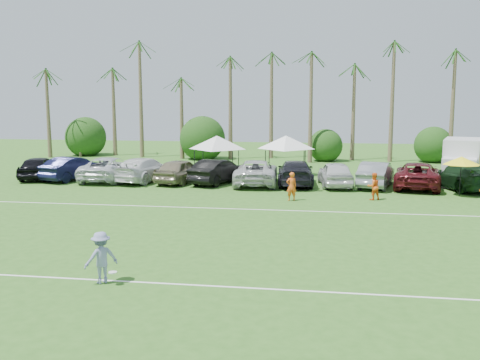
# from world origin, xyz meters

# --- Properties ---
(ground) EXTENTS (120.00, 120.00, 0.00)m
(ground) POSITION_xyz_m (0.00, 0.00, 0.00)
(ground) COLOR #2F611D
(ground) RESTS_ON ground
(field_lines) EXTENTS (80.00, 12.10, 0.01)m
(field_lines) POSITION_xyz_m (0.00, 8.00, 0.01)
(field_lines) COLOR white
(field_lines) RESTS_ON ground
(palm_tree_0) EXTENTS (2.40, 2.40, 8.90)m
(palm_tree_0) POSITION_xyz_m (-22.00, 38.00, 7.48)
(palm_tree_0) COLOR brown
(palm_tree_0) RESTS_ON ground
(palm_tree_1) EXTENTS (2.40, 2.40, 9.90)m
(palm_tree_1) POSITION_xyz_m (-17.00, 38.00, 8.35)
(palm_tree_1) COLOR brown
(palm_tree_1) RESTS_ON ground
(palm_tree_2) EXTENTS (2.40, 2.40, 10.90)m
(palm_tree_2) POSITION_xyz_m (-12.00, 38.00, 9.21)
(palm_tree_2) COLOR brown
(palm_tree_2) RESTS_ON ground
(palm_tree_3) EXTENTS (2.40, 2.40, 11.90)m
(palm_tree_3) POSITION_xyz_m (-8.00, 38.00, 10.06)
(palm_tree_3) COLOR brown
(palm_tree_3) RESTS_ON ground
(palm_tree_4) EXTENTS (2.40, 2.40, 8.90)m
(palm_tree_4) POSITION_xyz_m (-4.00, 38.00, 7.48)
(palm_tree_4) COLOR brown
(palm_tree_4) RESTS_ON ground
(palm_tree_5) EXTENTS (2.40, 2.40, 9.90)m
(palm_tree_5) POSITION_xyz_m (0.00, 38.00, 8.35)
(palm_tree_5) COLOR brown
(palm_tree_5) RESTS_ON ground
(palm_tree_6) EXTENTS (2.40, 2.40, 10.90)m
(palm_tree_6) POSITION_xyz_m (4.00, 38.00, 9.21)
(palm_tree_6) COLOR brown
(palm_tree_6) RESTS_ON ground
(palm_tree_7) EXTENTS (2.40, 2.40, 11.90)m
(palm_tree_7) POSITION_xyz_m (8.00, 38.00, 10.06)
(palm_tree_7) COLOR brown
(palm_tree_7) RESTS_ON ground
(palm_tree_8) EXTENTS (2.40, 2.40, 8.90)m
(palm_tree_8) POSITION_xyz_m (13.00, 38.00, 7.48)
(palm_tree_8) COLOR brown
(palm_tree_8) RESTS_ON ground
(palm_tree_9) EXTENTS (2.40, 2.40, 9.90)m
(palm_tree_9) POSITION_xyz_m (18.00, 38.00, 8.35)
(palm_tree_9) COLOR brown
(palm_tree_9) RESTS_ON ground
(bush_tree_0) EXTENTS (4.00, 4.00, 4.00)m
(bush_tree_0) POSITION_xyz_m (-19.00, 39.00, 1.80)
(bush_tree_0) COLOR brown
(bush_tree_0) RESTS_ON ground
(bush_tree_1) EXTENTS (4.00, 4.00, 4.00)m
(bush_tree_1) POSITION_xyz_m (-6.00, 39.00, 1.80)
(bush_tree_1) COLOR brown
(bush_tree_1) RESTS_ON ground
(bush_tree_2) EXTENTS (4.00, 4.00, 4.00)m
(bush_tree_2) POSITION_xyz_m (6.00, 39.00, 1.80)
(bush_tree_2) COLOR brown
(bush_tree_2) RESTS_ON ground
(bush_tree_3) EXTENTS (4.00, 4.00, 4.00)m
(bush_tree_3) POSITION_xyz_m (16.00, 39.00, 1.80)
(bush_tree_3) COLOR brown
(bush_tree_3) RESTS_ON ground
(sideline_player_a) EXTENTS (0.71, 0.59, 1.68)m
(sideline_player_a) POSITION_xyz_m (3.94, 16.90, 0.84)
(sideline_player_a) COLOR orange
(sideline_player_a) RESTS_ON ground
(sideline_player_b) EXTENTS (0.96, 0.88, 1.61)m
(sideline_player_b) POSITION_xyz_m (8.67, 17.84, 0.80)
(sideline_player_b) COLOR orange
(sideline_player_b) RESTS_ON ground
(box_truck) EXTENTS (3.82, 6.35, 3.07)m
(box_truck) POSITION_xyz_m (15.36, 25.47, 1.64)
(box_truck) COLOR silver
(box_truck) RESTS_ON ground
(canopy_tent_left) EXTENTS (4.46, 4.46, 3.61)m
(canopy_tent_left) POSITION_xyz_m (-2.32, 26.42, 3.09)
(canopy_tent_left) COLOR black
(canopy_tent_left) RESTS_ON ground
(canopy_tent_right) EXTENTS (4.45, 4.45, 3.60)m
(canopy_tent_right) POSITION_xyz_m (2.90, 27.49, 3.08)
(canopy_tent_right) COLOR black
(canopy_tent_right) RESTS_ON ground
(market_umbrella) EXTENTS (2.19, 2.19, 2.44)m
(market_umbrella) POSITION_xyz_m (13.97, 19.84, 2.19)
(market_umbrella) COLOR black
(market_umbrella) RESTS_ON ground
(frisbee_player) EXTENTS (1.22, 1.19, 1.68)m
(frisbee_player) POSITION_xyz_m (-1.25, 1.78, 0.84)
(frisbee_player) COLOR #7F85B4
(frisbee_player) RESTS_ON ground
(parked_car_0) EXTENTS (3.01, 5.33, 1.71)m
(parked_car_0) POSITION_xyz_m (-15.04, 22.74, 0.85)
(parked_car_0) COLOR black
(parked_car_0) RESTS_ON ground
(parked_car_1) EXTENTS (3.29, 5.49, 1.71)m
(parked_car_1) POSITION_xyz_m (-12.34, 22.68, 0.85)
(parked_car_1) COLOR black
(parked_car_1) RESTS_ON ground
(parked_car_2) EXTENTS (3.03, 6.24, 1.71)m
(parked_car_2) POSITION_xyz_m (-9.64, 22.82, 0.85)
(parked_car_2) COLOR silver
(parked_car_2) RESTS_ON ground
(parked_car_3) EXTENTS (3.65, 6.28, 1.71)m
(parked_car_3) POSITION_xyz_m (-6.93, 22.76, 0.85)
(parked_car_3) COLOR silver
(parked_car_3) RESTS_ON ground
(parked_car_4) EXTENTS (3.07, 5.34, 1.71)m
(parked_car_4) POSITION_xyz_m (-4.23, 22.54, 0.85)
(parked_car_4) COLOR gray
(parked_car_4) RESTS_ON ground
(parked_car_5) EXTENTS (3.48, 5.49, 1.71)m
(parked_car_5) POSITION_xyz_m (-1.53, 22.58, 0.85)
(parked_car_5) COLOR black
(parked_car_5) RESTS_ON ground
(parked_car_6) EXTENTS (3.25, 6.33, 1.71)m
(parked_car_6) POSITION_xyz_m (1.17, 22.56, 0.85)
(parked_car_6) COLOR silver
(parked_car_6) RESTS_ON ground
(parked_car_7) EXTENTS (2.78, 6.04, 1.71)m
(parked_car_7) POSITION_xyz_m (3.88, 22.77, 0.85)
(parked_car_7) COLOR black
(parked_car_7) RESTS_ON ground
(parked_car_8) EXTENTS (2.56, 5.21, 1.71)m
(parked_car_8) POSITION_xyz_m (6.58, 22.58, 0.85)
(parked_car_8) COLOR silver
(parked_car_8) RESTS_ON ground
(parked_car_9) EXTENTS (3.04, 5.48, 1.71)m
(parked_car_9) POSITION_xyz_m (9.28, 22.73, 0.85)
(parked_car_9) COLOR gray
(parked_car_9) RESTS_ON ground
(parked_car_10) EXTENTS (3.88, 6.56, 1.71)m
(parked_car_10) POSITION_xyz_m (11.99, 22.77, 0.85)
(parked_car_10) COLOR #531217
(parked_car_10) RESTS_ON ground
(parked_car_11) EXTENTS (4.10, 6.34, 1.71)m
(parked_car_11) POSITION_xyz_m (14.69, 22.57, 0.85)
(parked_car_11) COLOR black
(parked_car_11) RESTS_ON ground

